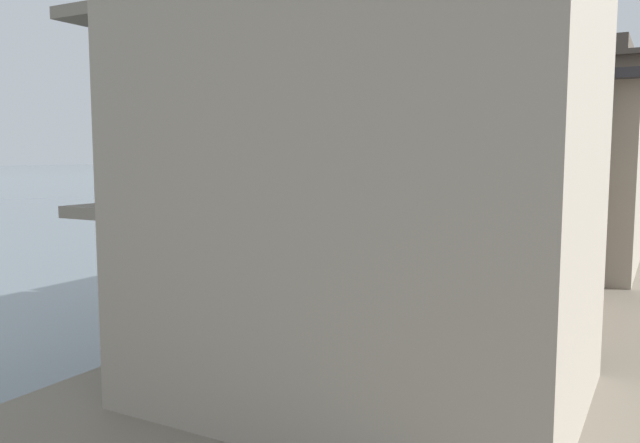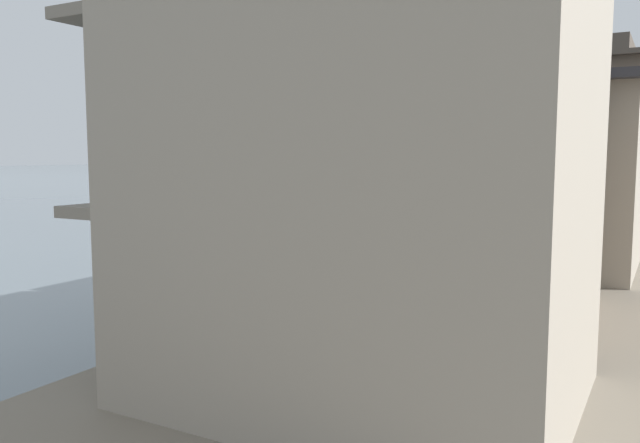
% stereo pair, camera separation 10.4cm
% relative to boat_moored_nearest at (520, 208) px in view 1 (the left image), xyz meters
% --- Properties ---
extents(boat_moored_nearest, '(1.45, 3.81, 0.51)m').
position_rel_boat_moored_nearest_xyz_m(boat_moored_nearest, '(0.00, 0.00, 0.00)').
color(boat_moored_nearest, brown).
rests_on(boat_moored_nearest, ground).
extents(boat_moored_second, '(4.80, 4.51, 0.70)m').
position_rel_boat_moored_nearest_xyz_m(boat_moored_second, '(-2.18, -26.50, 0.05)').
color(boat_moored_second, brown).
rests_on(boat_moored_second, ground).
extents(boat_moored_third, '(2.16, 4.48, 0.85)m').
position_rel_boat_moored_nearest_xyz_m(boat_moored_third, '(0.13, -11.70, 0.13)').
color(boat_moored_third, brown).
rests_on(boat_moored_third, ground).
extents(boat_moored_far, '(1.72, 4.14, 0.54)m').
position_rel_boat_moored_nearest_xyz_m(boat_moored_far, '(0.26, -18.31, 0.01)').
color(boat_moored_far, '#33281E').
rests_on(boat_moored_far, ground).
extents(boat_midriver_drifting, '(2.51, 4.89, 0.39)m').
position_rel_boat_moored_nearest_xyz_m(boat_midriver_drifting, '(-10.07, -9.74, -0.05)').
color(boat_midriver_drifting, brown).
rests_on(boat_midriver_drifting, ground).
extents(house_waterfront_nearest, '(6.83, 5.51, 8.74)m').
position_rel_boat_moored_nearest_xyz_m(house_waterfront_nearest, '(6.04, -40.17, 4.87)').
color(house_waterfront_nearest, gray).
rests_on(house_waterfront_nearest, riverbank_right).
extents(house_waterfront_second, '(5.77, 5.58, 6.14)m').
position_rel_boat_moored_nearest_xyz_m(house_waterfront_second, '(5.52, -34.27, 3.58)').
color(house_waterfront_second, '#75604C').
rests_on(house_waterfront_second, riverbank_right).
extents(house_waterfront_tall, '(6.89, 8.37, 6.14)m').
position_rel_boat_moored_nearest_xyz_m(house_waterfront_tall, '(6.08, -27.05, 3.55)').
color(house_waterfront_tall, gray).
rests_on(house_waterfront_tall, riverbank_right).
extents(house_waterfront_narrow, '(6.79, 6.11, 6.14)m').
position_rel_boat_moored_nearest_xyz_m(house_waterfront_narrow, '(6.03, -19.94, 3.57)').
color(house_waterfront_narrow, gray).
rests_on(house_waterfront_narrow, riverbank_right).
extents(house_waterfront_far, '(6.82, 7.03, 8.74)m').
position_rel_boat_moored_nearest_xyz_m(house_waterfront_far, '(6.04, -13.06, 4.86)').
color(house_waterfront_far, brown).
rests_on(house_waterfront_far, riverbank_right).
extents(mooring_post_dock_near, '(0.20, 0.20, 0.99)m').
position_rel_boat_moored_nearest_xyz_m(mooring_post_dock_near, '(2.22, -35.50, 1.05)').
color(mooring_post_dock_near, '#473828').
rests_on(mooring_post_dock_near, riverbank_right).
extents(mooring_post_dock_mid, '(0.20, 0.20, 0.89)m').
position_rel_boat_moored_nearest_xyz_m(mooring_post_dock_mid, '(2.22, -27.24, 1.01)').
color(mooring_post_dock_mid, '#473828').
rests_on(mooring_post_dock_mid, riverbank_right).
extents(hill_far_west, '(56.20, 56.20, 17.80)m').
position_rel_boat_moored_nearest_xyz_m(hill_far_west, '(-4.15, 68.64, 8.72)').
color(hill_far_west, '#5B6B5B').
rests_on(hill_far_west, ground).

